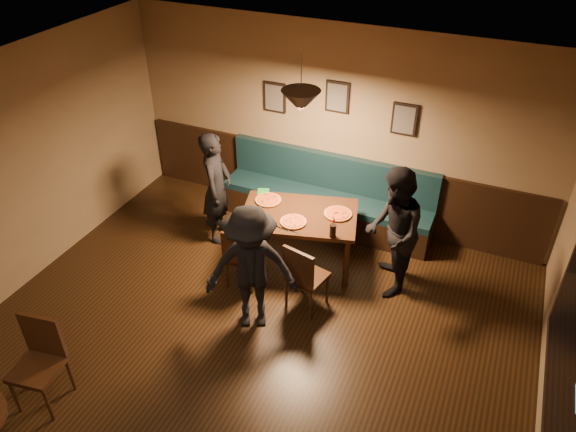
% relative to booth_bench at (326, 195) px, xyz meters
% --- Properties ---
extents(floor, '(7.00, 7.00, 0.00)m').
position_rel_booth_bench_xyz_m(floor, '(0.00, -3.20, -0.50)').
color(floor, black).
rests_on(floor, ground).
extents(ceiling, '(7.00, 7.00, 0.00)m').
position_rel_booth_bench_xyz_m(ceiling, '(0.00, -3.20, 2.30)').
color(ceiling, silver).
rests_on(ceiling, ground).
extents(wall_back, '(6.00, 0.00, 6.00)m').
position_rel_booth_bench_xyz_m(wall_back, '(0.00, 0.30, 0.90)').
color(wall_back, '#8C704F').
rests_on(wall_back, ground).
extents(wainscot, '(5.88, 0.06, 1.00)m').
position_rel_booth_bench_xyz_m(wainscot, '(0.00, 0.27, 0.00)').
color(wainscot, black).
rests_on(wainscot, ground).
extents(booth_bench, '(3.00, 0.60, 1.00)m').
position_rel_booth_bench_xyz_m(booth_bench, '(0.00, 0.00, 0.00)').
color(booth_bench, '#0F232D').
rests_on(booth_bench, ground).
extents(window_glass, '(0.00, 2.40, 2.40)m').
position_rel_booth_bench_xyz_m(window_glass, '(2.93, -2.70, 1.00)').
color(window_glass, black).
rests_on(window_glass, wall_right).
extents(picture_left, '(0.32, 0.04, 0.42)m').
position_rel_booth_bench_xyz_m(picture_left, '(-0.90, 0.27, 1.20)').
color(picture_left, black).
rests_on(picture_left, wall_back).
extents(picture_center, '(0.32, 0.04, 0.42)m').
position_rel_booth_bench_xyz_m(picture_center, '(0.00, 0.27, 1.35)').
color(picture_center, black).
rests_on(picture_center, wall_back).
extents(picture_right, '(0.32, 0.04, 0.42)m').
position_rel_booth_bench_xyz_m(picture_right, '(0.90, 0.27, 1.20)').
color(picture_right, black).
rests_on(picture_right, wall_back).
extents(pendant_lamp, '(0.44, 0.44, 0.25)m').
position_rel_booth_bench_xyz_m(pendant_lamp, '(-0.02, -0.94, 1.75)').
color(pendant_lamp, black).
rests_on(pendant_lamp, ceiling).
extents(dining_table, '(1.62, 1.25, 0.76)m').
position_rel_booth_bench_xyz_m(dining_table, '(-0.02, -0.94, -0.12)').
color(dining_table, black).
rests_on(dining_table, floor).
extents(chair_near_left, '(0.40, 0.40, 0.85)m').
position_rel_booth_bench_xyz_m(chair_near_left, '(-0.48, -1.59, -0.07)').
color(chair_near_left, black).
rests_on(chair_near_left, floor).
extents(chair_near_right, '(0.49, 0.49, 0.92)m').
position_rel_booth_bench_xyz_m(chair_near_right, '(0.38, -1.66, -0.04)').
color(chair_near_right, black).
rests_on(chair_near_right, floor).
extents(diner_left, '(0.50, 0.65, 1.58)m').
position_rel_booth_bench_xyz_m(diner_left, '(-1.25, -0.86, 0.29)').
color(diner_left, black).
rests_on(diner_left, floor).
extents(diner_right, '(0.84, 0.95, 1.65)m').
position_rel_booth_bench_xyz_m(diner_right, '(1.17, -0.95, 0.32)').
color(diner_right, black).
rests_on(diner_right, floor).
extents(diner_front, '(1.16, 0.95, 1.56)m').
position_rel_booth_bench_xyz_m(diner_front, '(-0.07, -2.16, 0.28)').
color(diner_front, black).
rests_on(diner_front, floor).
extents(pizza_a, '(0.40, 0.40, 0.04)m').
position_rel_booth_bench_xyz_m(pizza_a, '(-0.50, -0.84, 0.28)').
color(pizza_a, gold).
rests_on(pizza_a, dining_table).
extents(pizza_b, '(0.34, 0.34, 0.04)m').
position_rel_booth_bench_xyz_m(pizza_b, '(-0.01, -1.16, 0.28)').
color(pizza_b, orange).
rests_on(pizza_b, dining_table).
extents(pizza_c, '(0.36, 0.36, 0.04)m').
position_rel_booth_bench_xyz_m(pizza_c, '(0.43, -0.78, 0.28)').
color(pizza_c, orange).
rests_on(pizza_c, dining_table).
extents(soda_glass, '(0.10, 0.10, 0.17)m').
position_rel_booth_bench_xyz_m(soda_glass, '(0.52, -1.23, 0.35)').
color(soda_glass, black).
rests_on(soda_glass, dining_table).
extents(tabasco_bottle, '(0.03, 0.03, 0.11)m').
position_rel_booth_bench_xyz_m(tabasco_bottle, '(0.46, -1.01, 0.32)').
color(tabasco_bottle, '#970508').
rests_on(tabasco_bottle, dining_table).
extents(napkin_a, '(0.20, 0.20, 0.01)m').
position_rel_booth_bench_xyz_m(napkin_a, '(-0.66, -0.65, 0.27)').
color(napkin_a, '#1F7722').
rests_on(napkin_a, dining_table).
extents(napkin_b, '(0.22, 0.22, 0.01)m').
position_rel_booth_bench_xyz_m(napkin_b, '(-0.59, -1.19, 0.27)').
color(napkin_b, '#1D6D2B').
rests_on(napkin_b, dining_table).
extents(cutlery_set, '(0.19, 0.05, 0.00)m').
position_rel_booth_bench_xyz_m(cutlery_set, '(-0.02, -1.32, 0.27)').
color(cutlery_set, silver).
rests_on(cutlery_set, dining_table).
extents(cafe_chair_far, '(0.48, 0.48, 0.96)m').
position_rel_booth_bench_xyz_m(cafe_chair_far, '(-1.46, -3.94, -0.02)').
color(cafe_chair_far, black).
rests_on(cafe_chair_far, floor).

